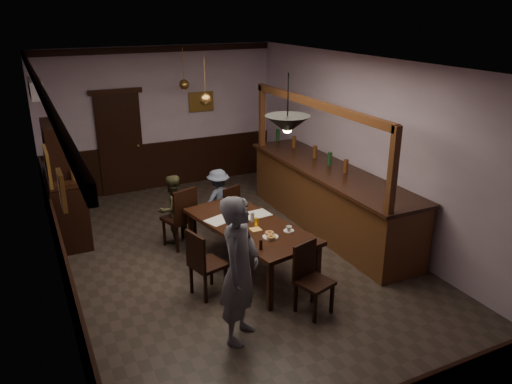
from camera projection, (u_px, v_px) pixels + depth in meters
room at (237, 172)px, 7.17m from camera, size 5.01×8.01×3.01m
dining_table at (250, 228)px, 7.31m from camera, size 1.40×2.35×0.75m
chair_far_left at (182, 215)px, 8.06m from camera, size 0.57×0.57×1.04m
chair_far_right at (228, 207)px, 8.60m from camera, size 0.49×0.49×0.88m
chair_near at (310, 275)px, 6.38m from camera, size 0.50×0.50×0.94m
chair_side at (203, 261)px, 6.69m from camera, size 0.51×0.51×0.96m
person_standing at (240, 270)px, 5.71m from camera, size 0.77×0.77×1.81m
person_seated_left at (173, 209)px, 8.26m from camera, size 0.69×0.61×1.17m
person_seated_right at (219, 199)px, 8.77m from camera, size 0.79×0.58×1.10m
newspaper_left at (220, 220)px, 7.42m from camera, size 0.49×0.42×0.01m
newspaper_right at (256, 214)px, 7.61m from camera, size 0.44×0.34×0.01m
napkin at (256, 229)px, 7.11m from camera, size 0.18×0.18×0.00m
saucer at (289, 231)px, 7.06m from camera, size 0.15×0.15×0.01m
coffee_cup at (289, 229)px, 7.02m from camera, size 0.09×0.09×0.07m
pastry_plate at (270, 237)px, 6.87m from camera, size 0.22×0.22×0.01m
pastry_ring_a at (271, 237)px, 6.80m from camera, size 0.13×0.13×0.04m
pastry_ring_b at (270, 233)px, 6.92m from camera, size 0.13×0.13×0.04m
soda_can at (256, 222)px, 7.20m from camera, size 0.07×0.07×0.12m
beer_glass at (236, 221)px, 7.15m from camera, size 0.06×0.06×0.20m
water_glass at (252, 217)px, 7.34m from camera, size 0.06×0.06×0.15m
pepper_mill at (261, 244)px, 6.51m from camera, size 0.04×0.04×0.14m
sideboard at (64, 193)px, 8.36m from camera, size 0.54×1.52×2.00m
bar_counter at (329, 197)px, 8.76m from camera, size 0.97×4.15×2.33m
door_back at (120, 145)px, 10.29m from camera, size 0.90×0.06×2.10m
ac_unit at (36, 88)px, 8.31m from camera, size 0.20×0.85×0.30m
picture_left_small at (62, 190)px, 4.59m from camera, size 0.04×0.28×0.36m
picture_left_large at (48, 166)px, 6.77m from camera, size 0.04×0.62×0.48m
picture_back at (201, 102)px, 10.77m from camera, size 0.55×0.04×0.42m
pendant_iron at (287, 125)px, 6.12m from camera, size 0.56×0.56×0.73m
pendant_brass_mid at (205, 99)px, 8.19m from camera, size 0.20×0.20×0.81m
pendant_brass_far at (184, 85)px, 9.73m from camera, size 0.20×0.20×0.81m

